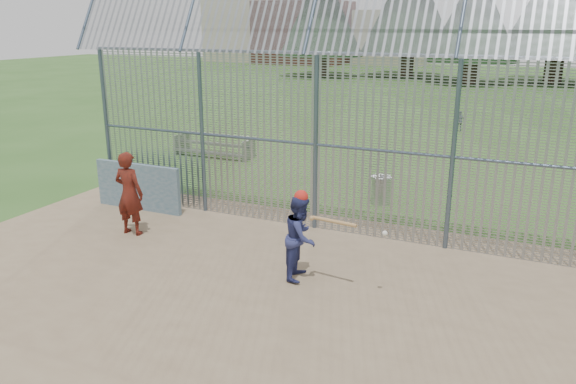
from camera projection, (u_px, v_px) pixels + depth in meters
The scene contains 11 objects.
ground at pixel (242, 290), 10.10m from camera, with size 120.00×120.00×0.00m, color #2D511E.
dirt_infield at pixel (228, 302), 9.67m from camera, with size 14.00×10.00×0.02m, color #756047.
dugout_wall at pixel (138, 187), 14.27m from camera, with size 2.50×0.12×1.20m, color #38566B.
batter at pixel (301, 237), 10.37m from camera, with size 0.78×0.61×1.60m, color navy.
onlooker at pixel (129, 193), 12.51m from camera, with size 0.69×0.46×1.90m, color maroon.
bg_kid_seated at pixel (460, 121), 24.67m from camera, with size 0.54×0.22×0.92m, color slate.
batting_gear at pixel (310, 203), 10.06m from camera, with size 1.80×0.38×0.54m.
trash_can at pixel (381, 190), 14.85m from camera, with size 0.56×0.56×0.82m.
bleacher at pixel (214, 145), 20.19m from camera, with size 3.00×0.95×0.72m.
backstop_fence at pixel (395, 136), 11.70m from camera, with size 20.09×0.81×5.30m.
distant_buildings at pixel (300, 32), 67.47m from camera, with size 26.50×10.50×8.00m.
Camera 1 is at (4.53, -8.00, 4.62)m, focal length 35.00 mm.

